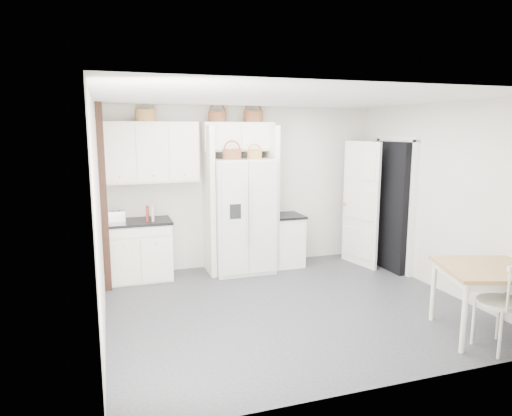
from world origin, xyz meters
name	(u,v)px	position (x,y,z in m)	size (l,w,h in m)	color
floor	(289,306)	(0.00, 0.00, 0.00)	(4.50, 4.50, 0.00)	#2B2B31
ceiling	(292,98)	(0.00, 0.00, 2.60)	(4.50, 4.50, 0.00)	white
wall_back	(244,187)	(0.00, 2.00, 1.30)	(4.50, 4.50, 0.00)	beige
wall_left	(99,217)	(-2.25, 0.00, 1.30)	(4.00, 4.00, 0.00)	beige
wall_right	(440,198)	(2.25, 0.00, 1.30)	(4.00, 4.00, 0.00)	beige
refrigerator	(242,215)	(-0.15, 1.64, 0.90)	(0.93, 0.75, 1.79)	silver
base_cab_left	(139,251)	(-1.74, 1.70, 0.43)	(0.93, 0.59, 0.86)	white
base_cab_right	(286,241)	(0.64, 1.70, 0.41)	(0.46, 0.56, 0.81)	white
dining_table	(485,301)	(1.70, -1.45, 0.39)	(0.93, 0.93, 0.78)	#A87541
windsor_chair	(501,302)	(1.60, -1.75, 0.50)	(0.49, 0.45, 1.01)	white
counter_left	(138,222)	(-1.74, 1.70, 0.88)	(0.97, 0.63, 0.04)	black
counter_right	(287,216)	(0.64, 1.70, 0.83)	(0.50, 0.59, 0.04)	black
toaster	(117,217)	(-2.04, 1.68, 0.98)	(0.23, 0.13, 0.16)	silver
cookbook_red	(147,214)	(-1.60, 1.62, 1.01)	(0.03, 0.15, 0.22)	maroon
cookbook_cream	(153,213)	(-1.52, 1.62, 1.02)	(0.03, 0.15, 0.23)	beige
basket_upper_b	(146,116)	(-1.55, 1.83, 2.44)	(0.30, 0.30, 0.18)	olive
basket_bridge_a	(217,117)	(-0.48, 1.83, 2.43)	(0.28, 0.28, 0.16)	brown
basket_bridge_b	(253,117)	(0.10, 1.83, 2.44)	(0.31, 0.31, 0.18)	brown
basket_fridge_a	(232,154)	(-0.33, 1.54, 1.87)	(0.28, 0.28, 0.15)	brown
basket_fridge_b	(255,155)	(0.03, 1.54, 1.86)	(0.23, 0.23, 0.12)	olive
upper_cabinet	(151,152)	(-1.50, 1.83, 1.90)	(1.40, 0.34, 0.90)	white
bridge_cabinet	(238,137)	(-0.15, 1.83, 2.12)	(1.12, 0.34, 0.45)	white
fridge_panel_left	(209,201)	(-0.66, 1.70, 1.15)	(0.08, 0.60, 2.30)	white
fridge_panel_right	(271,198)	(0.36, 1.70, 1.15)	(0.08, 0.60, 2.30)	white
trim_post	(104,199)	(-2.20, 1.35, 1.30)	(0.09, 0.09, 2.60)	black
doorway_void	(391,206)	(2.16, 1.00, 1.02)	(0.18, 0.85, 2.05)	black
door_slab	(361,204)	(1.80, 1.33, 1.02)	(0.80, 0.04, 2.05)	white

